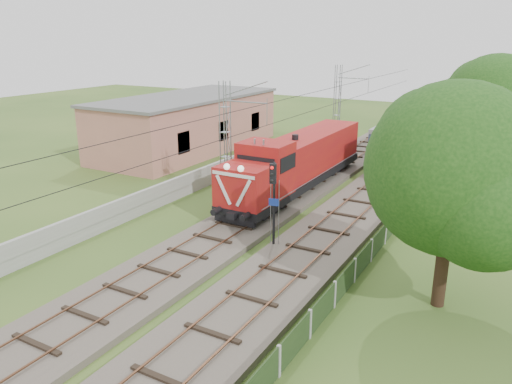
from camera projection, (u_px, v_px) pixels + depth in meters
The scene contains 13 objects.
ground at pixel (136, 292), 21.77m from camera, with size 140.00×140.00×0.00m, color #33511E.
track_main at pixel (223, 234), 27.52m from camera, with size 4.20×70.00×0.45m.
track_side at pixel (380, 188), 35.97m from camera, with size 4.20×80.00×0.45m.
catenary at pixel (226, 144), 31.89m from camera, with size 3.31×70.00×8.00m.
boundary_wall at pixel (184, 185), 34.55m from camera, with size 0.25×40.00×1.50m, color #9E9E99.
station_building at pixel (189, 123), 47.93m from camera, with size 8.40×20.40×5.22m.
fence at pixel (334, 295), 20.32m from camera, with size 0.12×32.00×1.20m.
locomotive at pixel (298, 161), 34.85m from camera, with size 3.03×17.30×4.39m.
coach_rake at pixel (470, 94), 73.09m from camera, with size 2.97×88.65×3.43m.
signal_post at pixel (273, 191), 25.08m from camera, with size 0.51×0.40×4.69m.
tree_a at pixel (456, 172), 18.95m from camera, with size 7.10×6.77×9.21m.
tree_b at pixel (496, 106), 34.64m from camera, with size 7.37×7.02×9.56m.
tree_c at pixel (474, 111), 38.14m from camera, with size 6.34×6.04×8.22m.
Camera 1 is at (14.13, -14.35, 10.71)m, focal length 35.00 mm.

